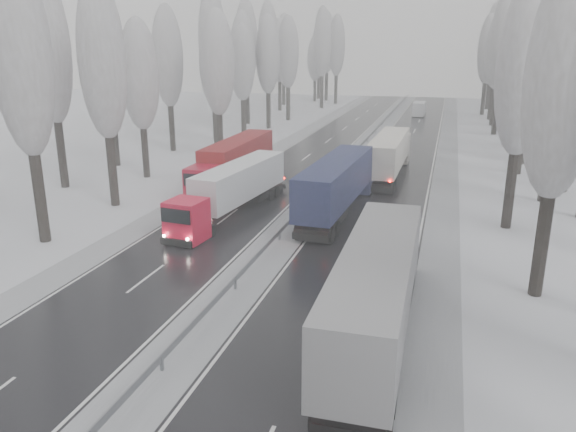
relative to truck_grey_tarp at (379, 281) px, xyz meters
The scene contains 53 objects.
carriageway_right 21.14m from the truck_grey_tarp, 96.80° to the left, with size 7.50×200.00×0.03m, color black.
carriageway_left 24.69m from the truck_grey_tarp, 121.93° to the left, with size 7.50×200.00×0.03m, color black.
median_slush 22.37m from the truck_grey_tarp, 110.36° to the left, with size 3.00×200.00×0.04m, color #A7AAAF.
shoulder_right 21.14m from the truck_grey_tarp, 83.25° to the left, with size 2.40×200.00×0.04m, color #A7AAAF.
shoulder_left 27.61m from the truck_grey_tarp, 130.72° to the left, with size 2.40×200.00×0.04m, color #A7AAAF.
median_guardrail 22.30m from the truck_grey_tarp, 110.38° to the left, with size 0.12×200.00×0.76m.
tree_16 12.68m from the truck_grey_tarp, 41.70° to the left, with size 3.60×3.60×16.53m.
tree_18 20.76m from the truck_grey_tarp, 69.24° to the left, with size 3.60×3.60×16.58m.
tree_20 28.92m from the truck_grey_tarp, 68.65° to the left, with size 3.60×3.60×15.71m.
tree_22 38.37m from the truck_grey_tarp, 75.70° to the left, with size 3.60×3.60×15.86m.
tree_24 44.36m from the truck_grey_tarp, 76.35° to the left, with size 3.60×3.60×20.49m.
tree_26 53.87m from the truck_grey_tarp, 79.32° to the left, with size 3.60×3.60×18.78m.
tree_28 64.17m from the truck_grey_tarp, 82.20° to the left, with size 3.60×3.60×19.62m.
tree_29 69.27m from the truck_grey_tarp, 76.55° to the left, with size 3.60×3.60×18.11m.
tree_30 73.62m from the truck_grey_tarp, 83.06° to the left, with size 3.60×3.60×17.86m.
tree_31 78.51m from the truck_grey_tarp, 79.10° to the left, with size 3.60×3.60×18.58m.
tree_32 81.00m from the truck_grey_tarp, 83.66° to the left, with size 3.60×3.60×17.33m.
tree_33 85.17m from the truck_grey_tarp, 81.85° to the left, with size 3.60×3.60×14.33m.
tree_34 87.96m from the truck_grey_tarp, 84.76° to the left, with size 3.60×3.60×17.63m.
tree_35 93.22m from the truck_grey_tarp, 79.31° to the left, with size 3.60×3.60×18.25m.
tree_36 98.00m from the truck_grey_tarp, 84.52° to the left, with size 3.60×3.60×20.23m.
tree_37 102.61m from the truck_grey_tarp, 80.84° to the left, with size 3.60×3.60×16.37m.
tree_38 108.50m from the truck_grey_tarp, 84.16° to the left, with size 3.60×3.60×17.97m.
tree_39 112.69m from the truck_grey_tarp, 82.94° to the left, with size 3.60×3.60×16.19m.
tree_56 25.09m from the truck_grey_tarp, 163.75° to the left, with size 3.60×3.60×18.12m.
tree_58 28.85m from the truck_grey_tarp, 146.03° to the left, with size 3.60×3.60×17.21m.
tree_59 37.35m from the truck_grey_tarp, 147.57° to the left, with size 3.60×3.60×18.41m.
tree_60 36.40m from the truck_grey_tarp, 135.50° to the left, with size 3.60×3.60×14.84m.
tree_61 43.14m from the truck_grey_tarp, 137.11° to the left, with size 3.60×3.60×13.95m.
tree_62 41.53m from the truck_grey_tarp, 122.09° to the left, with size 3.60×3.60×16.04m.
tree_63 49.31m from the truck_grey_tarp, 127.49° to the left, with size 3.60×3.60×16.88m.
tree_64 51.25m from the truck_grey_tarp, 120.83° to the left, with size 3.60×3.60×15.42m.
tree_65 55.97m from the truck_grey_tarp, 120.30° to the left, with size 3.60×3.60×19.48m.
tree_66 59.59m from the truck_grey_tarp, 115.96° to the left, with size 3.60×3.60×15.23m.
tree_67 63.92m from the truck_grey_tarp, 115.50° to the left, with size 3.60×3.60×17.09m.
tree_68 65.20m from the truck_grey_tarp, 112.08° to the left, with size 3.60×3.60×16.65m.
tree_69 70.97m from the truck_grey_tarp, 114.51° to the left, with size 3.60×3.60×19.35m.
tree_70 74.52m from the truck_grey_tarp, 108.96° to the left, with size 3.60×3.60×17.09m.
tree_71 80.07m from the truck_grey_tarp, 111.27° to the left, with size 3.60×3.60×19.61m.
tree_72 84.04m from the truck_grey_tarp, 108.57° to the left, with size 3.60×3.60×15.11m.
tree_73 88.86m from the truck_grey_tarp, 109.52° to the left, with size 3.60×3.60×17.22m.
tree_74 93.55m from the truck_grey_tarp, 104.19° to the left, with size 3.60×3.60×19.68m.
tree_75 99.88m from the truck_grey_tarp, 108.73° to the left, with size 3.60×3.60×18.60m.
tree_76 102.34m from the truck_grey_tarp, 102.34° to the left, with size 3.60×3.60×18.55m.
tree_77 107.33m from the truck_grey_tarp, 104.82° to the left, with size 3.60×3.60×14.32m.
tree_78 109.58m from the truck_grey_tarp, 103.40° to the left, with size 3.60×3.60×19.55m.
tree_79 113.98m from the truck_grey_tarp, 104.29° to the left, with size 3.60×3.60×17.07m.
truck_grey_tarp is the anchor object (origin of this frame).
truck_blue_box 18.80m from the truck_grey_tarp, 105.99° to the left, with size 3.47×16.82×4.29m.
truck_cream_box 31.76m from the truck_grey_tarp, 95.18° to the left, with size 2.74×16.07×4.11m.
box_truck_distant 82.37m from the truck_grey_tarp, 92.09° to the left, with size 2.11×6.64×2.47m.
truck_red_white 20.09m from the truck_grey_tarp, 129.22° to the left, with size 3.73×14.54×3.70m.
truck_red_red 28.78m from the truck_grey_tarp, 123.63° to the left, with size 2.62×15.92×4.08m.
Camera 1 is at (10.08, -13.23, 12.33)m, focal length 35.00 mm.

